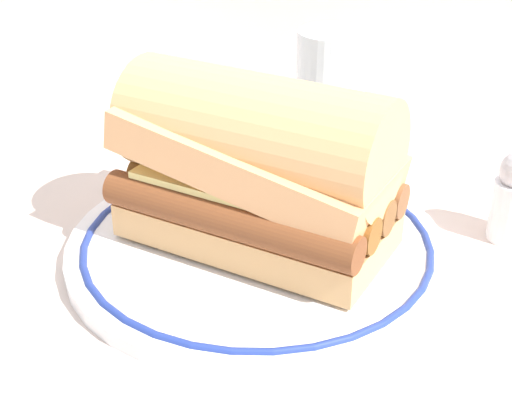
# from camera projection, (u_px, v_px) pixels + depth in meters

# --- Properties ---
(ground_plane) EXTENTS (1.50, 1.50, 0.00)m
(ground_plane) POSITION_uv_depth(u_px,v_px,m) (237.00, 251.00, 0.60)
(ground_plane) COLOR beige
(plate) EXTENTS (0.29, 0.29, 0.01)m
(plate) POSITION_uv_depth(u_px,v_px,m) (256.00, 247.00, 0.59)
(plate) COLOR white
(plate) RESTS_ON ground_plane
(sausage_sandwich) EXTENTS (0.22, 0.15, 0.13)m
(sausage_sandwich) POSITION_uv_depth(u_px,v_px,m) (256.00, 165.00, 0.55)
(sausage_sandwich) COLOR #E5AD6C
(sausage_sandwich) RESTS_ON plate
(drinking_glass) EXTENTS (0.07, 0.07, 0.12)m
(drinking_glass) POSITION_uv_depth(u_px,v_px,m) (330.00, 96.00, 0.75)
(drinking_glass) COLOR silver
(drinking_glass) RESTS_ON ground_plane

